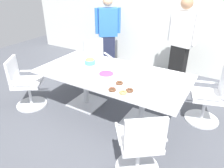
% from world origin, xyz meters
% --- Properties ---
extents(ground_plane, '(10.00, 10.00, 0.01)m').
position_xyz_m(ground_plane, '(0.00, 0.00, -0.01)').
color(ground_plane, '#4C4F56').
extents(back_wall, '(8.00, 0.10, 2.80)m').
position_xyz_m(back_wall, '(0.00, 2.40, 1.40)').
color(back_wall, silver).
rests_on(back_wall, ground).
extents(conference_table, '(2.40, 1.20, 0.75)m').
position_xyz_m(conference_table, '(0.00, 0.00, 0.63)').
color(conference_table, silver).
rests_on(conference_table, ground).
extents(office_chair_0, '(0.75, 0.75, 0.91)m').
position_xyz_m(office_chair_0, '(-0.94, 0.91, 0.41)').
color(office_chair_0, silver).
rests_on(office_chair_0, ground).
extents(office_chair_1, '(0.75, 0.75, 0.91)m').
position_xyz_m(office_chair_1, '(-1.43, -0.60, 0.41)').
color(office_chair_1, silver).
rests_on(office_chair_1, ground).
extents(office_chair_2, '(0.76, 0.76, 0.91)m').
position_xyz_m(office_chair_2, '(0.92, -0.93, 0.41)').
color(office_chair_2, silver).
rests_on(office_chair_2, ground).
extents(office_chair_3, '(0.68, 0.68, 0.91)m').
position_xyz_m(office_chair_3, '(1.44, 0.58, 0.41)').
color(office_chair_3, silver).
rests_on(office_chair_3, ground).
extents(person_standing_0, '(0.53, 0.45, 1.72)m').
position_xyz_m(person_standing_0, '(-1.12, 1.69, 0.90)').
color(person_standing_0, '#232842').
rests_on(person_standing_0, ground).
extents(person_standing_1, '(0.61, 0.31, 1.79)m').
position_xyz_m(person_standing_1, '(0.63, 1.68, 0.94)').
color(person_standing_1, black).
rests_on(person_standing_1, ground).
extents(snack_bowl_candy_mix, '(0.25, 0.25, 0.09)m').
position_xyz_m(snack_bowl_candy_mix, '(0.01, -0.19, 0.80)').
color(snack_bowl_candy_mix, white).
rests_on(snack_bowl_candy_mix, conference_table).
extents(snack_bowl_cookies, '(0.18, 0.18, 0.11)m').
position_xyz_m(snack_bowl_cookies, '(-0.52, 0.12, 0.81)').
color(snack_bowl_cookies, '#4C9EC6').
rests_on(snack_bowl_cookies, conference_table).
extents(donut_platter, '(0.38, 0.37, 0.04)m').
position_xyz_m(donut_platter, '(0.38, -0.40, 0.77)').
color(donut_platter, white).
rests_on(donut_platter, conference_table).
extents(plate_stack, '(0.23, 0.23, 0.04)m').
position_xyz_m(plate_stack, '(0.64, 0.29, 0.77)').
color(plate_stack, white).
rests_on(plate_stack, conference_table).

